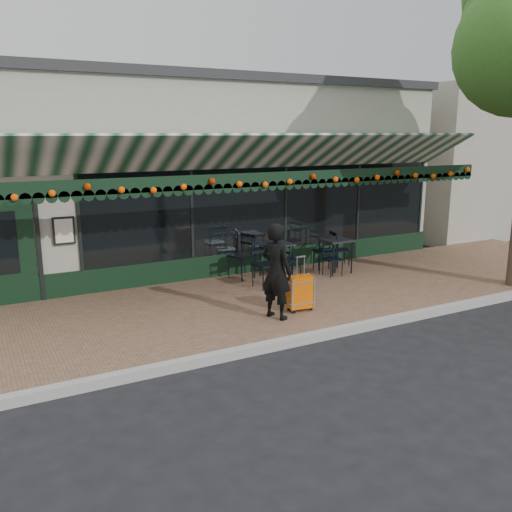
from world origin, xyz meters
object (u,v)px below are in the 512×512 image
suitcase (300,293)px  woman (276,271)px  cafe_table_a (336,242)px  cafe_table_b (276,246)px  chair_b_front (266,265)px  chair_b_right (291,260)px  chair_a_front (333,260)px  chair_b_left (242,256)px  chair_a_right (341,250)px  chair_a_left (325,252)px

suitcase → woman: bearing=-161.6°
woman → cafe_table_a: size_ratio=2.13×
cafe_table_b → chair_b_front: chair_b_front is taller
chair_b_right → suitcase: bearing=144.0°
chair_a_front → chair_b_right: size_ratio=0.97×
woman → chair_b_front: size_ratio=1.75×
chair_b_left → chair_b_right: (1.03, -0.44, -0.11)m
woman → cafe_table_b: (1.41, 2.40, -0.14)m
woman → chair_a_right: (3.40, 2.61, -0.47)m
suitcase → cafe_table_b: 2.44m
cafe_table_b → chair_b_left: bearing=156.4°
chair_a_right → chair_b_right: 1.72m
woman → chair_b_right: 2.88m
suitcase → chair_a_right: (2.81, 2.48, 0.04)m
cafe_table_a → chair_a_front: cafe_table_a is taller
cafe_table_b → chair_b_front: 0.90m
chair_a_right → chair_a_left: bearing=130.9°
chair_a_left → chair_a_right: (0.72, 0.32, -0.10)m
cafe_table_b → chair_a_right: size_ratio=1.04×
woman → chair_b_left: 2.82m
chair_a_front → chair_b_right: bearing=157.9°
chair_a_right → woman: bearing=144.9°
woman → chair_a_front: size_ratio=2.23×
suitcase → chair_a_front: suitcase is taller
chair_b_left → cafe_table_a: bearing=55.4°
woman → cafe_table_a: 3.57m
suitcase → chair_a_right: suitcase is taller
cafe_table_a → chair_b_right: (-1.15, 0.15, -0.32)m
suitcase → chair_b_front: bearing=89.2°
chair_a_front → chair_b_right: (-0.90, 0.38, 0.01)m
cafe_table_b → chair_a_right: (1.99, 0.22, -0.33)m
chair_a_front → chair_b_right: chair_b_right is taller
suitcase → chair_a_left: size_ratio=1.07×
woman → chair_b_front: (0.79, 1.78, -0.37)m
chair_b_left → chair_b_front: size_ratio=1.04×
chair_a_left → chair_a_right: bearing=127.5°
cafe_table_b → woman: bearing=-120.5°
cafe_table_a → woman: bearing=-143.5°
chair_a_right → chair_b_front: size_ratio=0.79×
chair_a_left → chair_a_front: (-0.06, -0.41, -0.10)m
cafe_table_b → chair_b_left: (-0.73, 0.32, -0.21)m
cafe_table_a → chair_a_right: cafe_table_a is taller
cafe_table_b → chair_a_front: bearing=-22.9°
woman → chair_a_right: woman is taller
chair_a_front → cafe_table_b: bearing=158.1°
cafe_table_a → chair_a_right: bearing=42.5°
suitcase → chair_b_left: size_ratio=1.02×
suitcase → cafe_table_a: 3.05m
chair_b_right → chair_a_right: bearing=-86.7°
woman → chair_b_front: woman is taller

